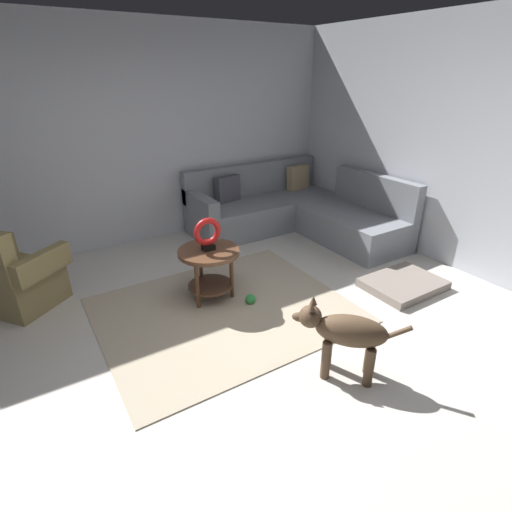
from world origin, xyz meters
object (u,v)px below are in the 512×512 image
(armchair, at_px, (14,278))
(torus_sculpture, at_px, (208,233))
(sectional_couch, at_px, (295,212))
(dog_toy_ball, at_px, (251,299))
(dog_bed_mat, at_px, (403,284))
(dog, at_px, (345,333))
(side_table, at_px, (209,261))

(armchair, distance_m, torus_sculpture, 1.89)
(sectional_couch, bearing_deg, torus_sculpture, -150.49)
(sectional_couch, xyz_separation_m, torus_sculpture, (-1.84, -1.04, 0.42))
(sectional_couch, height_order, dog_toy_ball, sectional_couch)
(dog_toy_ball, bearing_deg, dog_bed_mat, -20.95)
(armchair, relative_size, dog, 1.52)
(dog_toy_ball, bearing_deg, side_table, 132.80)
(dog_bed_mat, height_order, dog_toy_ball, dog_toy_ball)
(torus_sculpture, bearing_deg, dog, -77.17)
(dog, distance_m, dog_toy_ball, 1.27)
(armchair, bearing_deg, dog_toy_ball, 20.85)
(dog_bed_mat, bearing_deg, sectional_couch, 89.84)
(sectional_couch, relative_size, dog_toy_ball, 21.80)
(torus_sculpture, height_order, dog, torus_sculpture)
(sectional_couch, distance_m, armchair, 3.50)
(armchair, distance_m, dog_toy_ball, 2.26)
(dog_toy_ball, bearing_deg, dog, -87.03)
(dog, bearing_deg, torus_sculpture, 59.99)
(armchair, xyz_separation_m, side_table, (1.65, -0.83, 0.09))
(sectional_couch, xyz_separation_m, side_table, (-1.84, -1.04, 0.13))
(side_table, xyz_separation_m, dog_bed_mat, (1.83, -0.90, -0.37))
(side_table, relative_size, dog, 0.91)
(sectional_couch, bearing_deg, dog_bed_mat, -90.16)
(torus_sculpture, distance_m, dog_toy_ball, 0.78)
(dog_toy_ball, bearing_deg, torus_sculpture, 132.80)
(side_table, height_order, dog_bed_mat, side_table)
(sectional_couch, distance_m, dog_bed_mat, 1.96)
(armchair, height_order, side_table, armchair)
(side_table, xyz_separation_m, dog_toy_ball, (0.28, -0.31, -0.37))
(sectional_couch, height_order, side_table, sectional_couch)
(torus_sculpture, relative_size, dog, 0.50)
(side_table, bearing_deg, dog, -77.17)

